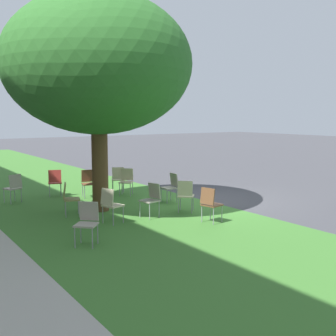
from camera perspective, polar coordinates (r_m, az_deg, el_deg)
ground at (r=12.94m, az=6.22°, el=-4.50°), size 80.00×80.00×0.00m
grass_verge at (r=11.15m, az=-6.39°, el=-6.38°), size 48.00×6.00×0.01m
street_tree at (r=11.49m, az=-9.61°, el=13.78°), size 5.02×5.02×5.82m
chair_0 at (r=11.25m, az=2.43°, el=-3.53°), size 0.59×0.59×0.88m
chair_1 at (r=8.59m, az=-11.03°, el=-7.03°), size 0.59×0.59×0.88m
chair_2 at (r=10.20m, az=5.81°, el=-4.68°), size 0.49×0.50×0.88m
chair_3 at (r=11.16m, az=-13.45°, el=-3.82°), size 0.53×0.53×0.88m
chair_4 at (r=13.26m, az=-20.43°, el=-2.35°), size 0.53×0.53×0.88m
chair_5 at (r=10.15m, az=-7.88°, el=-4.77°), size 0.52×0.52×0.88m
chair_6 at (r=13.61m, az=-10.87°, el=-1.79°), size 0.50×0.50×0.88m
chair_7 at (r=12.60m, az=0.41°, el=-2.36°), size 0.45×0.45×0.88m
chair_8 at (r=13.97m, az=-15.27°, el=-1.68°), size 0.53×0.52×0.88m
chair_9 at (r=10.74m, az=-2.28°, el=-4.05°), size 0.49×0.50×0.88m
chair_10 at (r=14.27m, az=-6.89°, el=-1.29°), size 0.55×0.55×0.88m
chair_11 at (r=13.78m, az=-5.73°, el=-1.58°), size 0.59×0.59×0.88m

